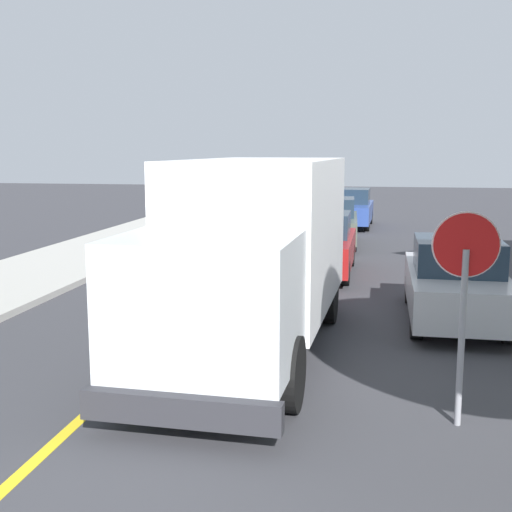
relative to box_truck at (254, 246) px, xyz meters
name	(u,v)px	position (x,y,z in m)	size (l,w,h in m)	color
centre_line_yellow	(165,342)	(-1.62, 0.05, -1.76)	(0.16, 56.00, 0.01)	gold
box_truck	(254,246)	(0.00, 0.00, 0.00)	(2.70, 7.27, 3.20)	white
parked_car_near	(319,245)	(0.52, 7.03, -0.97)	(1.84, 4.42, 1.67)	maroon
parked_car_mid	(331,223)	(0.48, 12.55, -0.97)	(1.95, 4.46, 1.67)	#4C564C
parked_car_far	(350,209)	(0.95, 18.30, -0.97)	(1.97, 4.47, 1.67)	#2D4793
parked_van_across	(456,282)	(3.58, 2.44, -0.97)	(1.85, 4.42, 1.67)	#B7B7BC
stop_sign	(465,278)	(3.05, -2.66, 0.09)	(0.80, 0.10, 2.65)	gray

